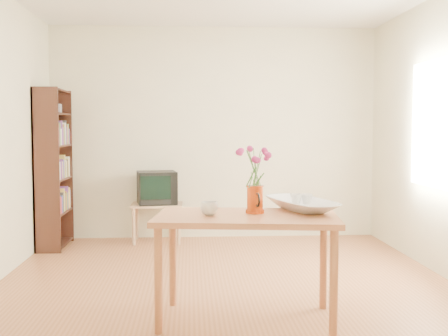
{
  "coord_description": "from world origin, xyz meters",
  "views": [
    {
      "loc": [
        -0.3,
        -4.7,
        1.35
      ],
      "look_at": [
        0.0,
        0.3,
        1.0
      ],
      "focal_mm": 45.0,
      "sensor_mm": 36.0,
      "label": 1
    }
  ],
  "objects": [
    {
      "name": "teacup_b",
      "position": [
        0.56,
        -0.62,
        0.94
      ],
      "size": [
        0.1,
        0.1,
        0.07
      ],
      "primitive_type": "imported",
      "rotation": [
        0.0,
        0.0,
        2.08
      ],
      "color": "white",
      "rests_on": "bowl"
    },
    {
      "name": "bowl",
      "position": [
        0.51,
        -0.64,
        0.99
      ],
      "size": [
        0.64,
        0.64,
        0.48
      ],
      "primitive_type": "imported",
      "rotation": [
        0.0,
        0.0,
        0.3
      ],
      "color": "white",
      "rests_on": "table"
    },
    {
      "name": "television",
      "position": [
        -0.7,
        1.98,
        0.66
      ],
      "size": [
        0.51,
        0.48,
        0.39
      ],
      "rotation": [
        0.0,
        0.0,
        0.17
      ],
      "color": "black",
      "rests_on": "tv_stand"
    },
    {
      "name": "bookshelf",
      "position": [
        -1.85,
        1.75,
        0.84
      ],
      "size": [
        0.28,
        0.7,
        1.8
      ],
      "color": "black",
      "rests_on": "ground"
    },
    {
      "name": "teacup_a",
      "position": [
        0.47,
        -0.64,
        0.94
      ],
      "size": [
        0.1,
        0.1,
        0.07
      ],
      "primitive_type": "imported",
      "rotation": [
        0.0,
        0.0,
        0.83
      ],
      "color": "white",
      "rests_on": "bowl"
    },
    {
      "name": "flowers",
      "position": [
        0.16,
        -0.75,
        1.1
      ],
      "size": [
        0.23,
        0.23,
        0.32
      ],
      "primitive_type": null,
      "color": "#D2318A",
      "rests_on": "pitcher"
    },
    {
      "name": "tv_stand",
      "position": [
        -0.7,
        1.97,
        0.39
      ],
      "size": [
        0.6,
        0.45,
        0.46
      ],
      "color": "tan",
      "rests_on": "ground"
    },
    {
      "name": "table",
      "position": [
        0.09,
        -0.84,
        0.66
      ],
      "size": [
        1.34,
        0.87,
        0.75
      ],
      "rotation": [
        0.0,
        0.0,
        -0.13
      ],
      "color": "#9E5936",
      "rests_on": "ground"
    },
    {
      "name": "mug",
      "position": [
        -0.17,
        -0.84,
        0.8
      ],
      "size": [
        0.17,
        0.17,
        0.1
      ],
      "primitive_type": "imported",
      "rotation": [
        0.0,
        0.0,
        3.63
      ],
      "color": "white",
      "rests_on": "table"
    },
    {
      "name": "room",
      "position": [
        0.03,
        0.0,
        1.3
      ],
      "size": [
        4.5,
        4.5,
        4.5
      ],
      "color": "brown",
      "rests_on": "ground"
    },
    {
      "name": "pitcher",
      "position": [
        0.16,
        -0.75,
        0.84
      ],
      "size": [
        0.13,
        0.21,
        0.2
      ],
      "rotation": [
        0.0,
        0.0,
        0.13
      ],
      "color": "#B8390A",
      "rests_on": "table"
    }
  ]
}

